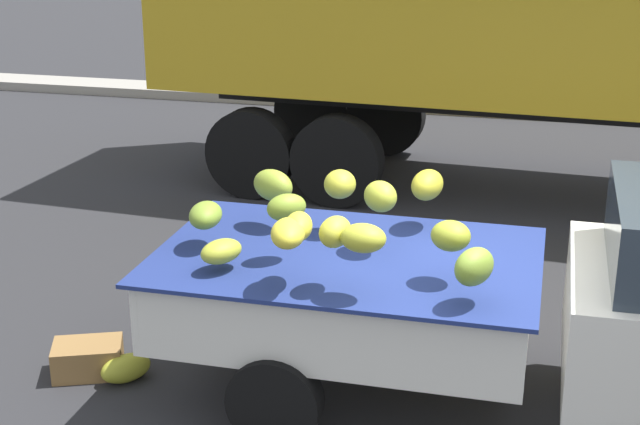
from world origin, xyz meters
TOP-DOWN VIEW (x-y plane):
  - ground at (0.00, 0.00)m, footprint 220.00×220.00m
  - curb_strip at (0.00, 9.63)m, footprint 80.00×0.80m
  - pickup_truck at (0.92, 0.08)m, footprint 4.78×1.83m
  - fallen_banana_bunch_near_tailgate at (-2.59, -0.21)m, footprint 0.42×0.43m
  - produce_crate at (-2.93, -0.17)m, footprint 0.62×0.53m

SIDE VIEW (x-z plane):
  - ground at x=0.00m, z-range 0.00..0.00m
  - curb_strip at x=0.00m, z-range 0.00..0.16m
  - fallen_banana_bunch_near_tailgate at x=-2.59m, z-range 0.00..0.22m
  - produce_crate at x=-2.93m, z-range 0.00..0.25m
  - pickup_truck at x=0.92m, z-range 0.04..1.74m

